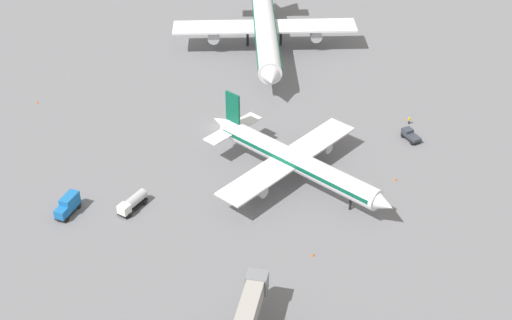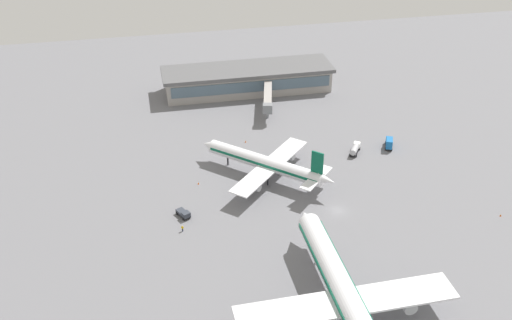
{
  "view_description": "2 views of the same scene",
  "coord_description": "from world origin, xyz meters",
  "px_view_note": "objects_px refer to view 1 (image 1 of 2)",
  "views": [
    {
      "loc": [
        5.78,
        -128.1,
        79.61
      ],
      "look_at": [
        7.55,
        -21.91,
        6.55
      ],
      "focal_mm": 50.54,
      "sensor_mm": 36.0,
      "label": 1
    },
    {
      "loc": [
        46.32,
        121.78,
        93.07
      ],
      "look_at": [
        17.16,
        -21.32,
        4.83
      ],
      "focal_mm": 42.93,
      "sensor_mm": 36.0,
      "label": 2
    }
  ],
  "objects_px": {
    "safety_cone_near_gate": "(396,179)",
    "ground_crew_worker": "(409,120)",
    "airplane_taxiing": "(294,160)",
    "safety_cone_far_side": "(37,102)",
    "fuel_truck": "(133,203)",
    "safety_cone_mid_apron": "(313,255)",
    "airplane_at_gate": "(265,27)",
    "catering_truck": "(68,205)",
    "pushback_tractor": "(410,135)"
  },
  "relations": [
    {
      "from": "airplane_at_gate",
      "to": "safety_cone_near_gate",
      "type": "relative_size",
      "value": 94.86
    },
    {
      "from": "airplane_at_gate",
      "to": "fuel_truck",
      "type": "relative_size",
      "value": 8.98
    },
    {
      "from": "catering_truck",
      "to": "fuel_truck",
      "type": "height_order",
      "value": "catering_truck"
    },
    {
      "from": "airplane_at_gate",
      "to": "catering_truck",
      "type": "bearing_deg",
      "value": -30.59
    },
    {
      "from": "airplane_at_gate",
      "to": "catering_truck",
      "type": "xyz_separation_m",
      "value": [
        -36.22,
        -64.2,
        -4.61
      ]
    },
    {
      "from": "ground_crew_worker",
      "to": "safety_cone_far_side",
      "type": "relative_size",
      "value": 2.78
    },
    {
      "from": "pushback_tractor",
      "to": "airplane_taxiing",
      "type": "bearing_deg",
      "value": 93.29
    },
    {
      "from": "catering_truck",
      "to": "airplane_taxiing",
      "type": "bearing_deg",
      "value": 124.59
    },
    {
      "from": "catering_truck",
      "to": "safety_cone_mid_apron",
      "type": "xyz_separation_m",
      "value": [
        42.1,
        -11.95,
        -1.4
      ]
    },
    {
      "from": "safety_cone_mid_apron",
      "to": "airplane_at_gate",
      "type": "bearing_deg",
      "value": 94.41
    },
    {
      "from": "fuel_truck",
      "to": "ground_crew_worker",
      "type": "relative_size",
      "value": 3.8
    },
    {
      "from": "pushback_tractor",
      "to": "safety_cone_far_side",
      "type": "bearing_deg",
      "value": 52.32
    },
    {
      "from": "ground_crew_worker",
      "to": "safety_cone_near_gate",
      "type": "height_order",
      "value": "ground_crew_worker"
    },
    {
      "from": "airplane_taxiing",
      "to": "safety_cone_far_side",
      "type": "relative_size",
      "value": 56.65
    },
    {
      "from": "safety_cone_far_side",
      "to": "airplane_taxiing",
      "type": "bearing_deg",
      "value": -28.58
    },
    {
      "from": "safety_cone_near_gate",
      "to": "safety_cone_far_side",
      "type": "relative_size",
      "value": 1.0
    },
    {
      "from": "ground_crew_worker",
      "to": "safety_cone_mid_apron",
      "type": "distance_m",
      "value": 47.09
    },
    {
      "from": "pushback_tractor",
      "to": "safety_cone_mid_apron",
      "type": "bearing_deg",
      "value": 120.71
    },
    {
      "from": "safety_cone_far_side",
      "to": "ground_crew_worker",
      "type": "bearing_deg",
      "value": -7.09
    },
    {
      "from": "airplane_at_gate",
      "to": "ground_crew_worker",
      "type": "bearing_deg",
      "value": 38.58
    },
    {
      "from": "ground_crew_worker",
      "to": "airplane_taxiing",
      "type": "bearing_deg",
      "value": -37.18
    },
    {
      "from": "airplane_taxiing",
      "to": "safety_cone_mid_apron",
      "type": "relative_size",
      "value": 56.65
    },
    {
      "from": "fuel_truck",
      "to": "safety_cone_far_side",
      "type": "bearing_deg",
      "value": -113.38
    },
    {
      "from": "catering_truck",
      "to": "safety_cone_mid_apron",
      "type": "height_order",
      "value": "catering_truck"
    },
    {
      "from": "airplane_taxiing",
      "to": "pushback_tractor",
      "type": "distance_m",
      "value": 28.45
    },
    {
      "from": "safety_cone_near_gate",
      "to": "pushback_tractor",
      "type": "bearing_deg",
      "value": 69.05
    },
    {
      "from": "pushback_tractor",
      "to": "safety_cone_mid_apron",
      "type": "xyz_separation_m",
      "value": [
        -22.6,
        -34.83,
        -0.67
      ]
    },
    {
      "from": "airplane_taxiing",
      "to": "safety_cone_near_gate",
      "type": "bearing_deg",
      "value": 41.99
    },
    {
      "from": "airplane_taxiing",
      "to": "safety_cone_far_side",
      "type": "bearing_deg",
      "value": -165.69
    },
    {
      "from": "airplane_taxiing",
      "to": "ground_crew_worker",
      "type": "distance_m",
      "value": 32.53
    },
    {
      "from": "safety_cone_mid_apron",
      "to": "safety_cone_far_side",
      "type": "bearing_deg",
      "value": 138.19
    },
    {
      "from": "airplane_taxiing",
      "to": "airplane_at_gate",
      "type": "bearing_deg",
      "value": 136.98
    },
    {
      "from": "catering_truck",
      "to": "ground_crew_worker",
      "type": "xyz_separation_m",
      "value": [
        65.63,
        28.83,
        -0.85
      ]
    },
    {
      "from": "fuel_truck",
      "to": "safety_cone_mid_apron",
      "type": "relative_size",
      "value": 10.56
    },
    {
      "from": "airplane_at_gate",
      "to": "airplane_taxiing",
      "type": "height_order",
      "value": "airplane_at_gate"
    },
    {
      "from": "airplane_at_gate",
      "to": "airplane_taxiing",
      "type": "bearing_deg",
      "value": 2.93
    },
    {
      "from": "airplane_taxiing",
      "to": "safety_cone_far_side",
      "type": "distance_m",
      "value": 62.6
    },
    {
      "from": "airplane_taxiing",
      "to": "safety_cone_far_side",
      "type": "xyz_separation_m",
      "value": [
        -54.84,
        29.88,
        -4.38
      ]
    },
    {
      "from": "catering_truck",
      "to": "fuel_truck",
      "type": "distance_m",
      "value": 11.19
    },
    {
      "from": "airplane_taxiing",
      "to": "fuel_truck",
      "type": "height_order",
      "value": "airplane_taxiing"
    },
    {
      "from": "airplane_at_gate",
      "to": "safety_cone_near_gate",
      "type": "distance_m",
      "value": 60.45
    },
    {
      "from": "safety_cone_near_gate",
      "to": "fuel_truck",
      "type": "bearing_deg",
      "value": -170.92
    },
    {
      "from": "catering_truck",
      "to": "safety_cone_far_side",
      "type": "relative_size",
      "value": 9.84
    },
    {
      "from": "airplane_at_gate",
      "to": "safety_cone_mid_apron",
      "type": "relative_size",
      "value": 94.86
    },
    {
      "from": "airplane_at_gate",
      "to": "safety_cone_far_side",
      "type": "bearing_deg",
      "value": -64.64
    },
    {
      "from": "airplane_taxiing",
      "to": "pushback_tractor",
      "type": "height_order",
      "value": "airplane_taxiing"
    },
    {
      "from": "safety_cone_near_gate",
      "to": "ground_crew_worker",
      "type": "bearing_deg",
      "value": 72.47
    },
    {
      "from": "airplane_taxiing",
      "to": "catering_truck",
      "type": "bearing_deg",
      "value": -124.57
    },
    {
      "from": "ground_crew_worker",
      "to": "safety_cone_mid_apron",
      "type": "xyz_separation_m",
      "value": [
        -23.52,
        -40.79,
        -0.55
      ]
    },
    {
      "from": "fuel_truck",
      "to": "ground_crew_worker",
      "type": "bearing_deg",
      "value": 149.45
    }
  ]
}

